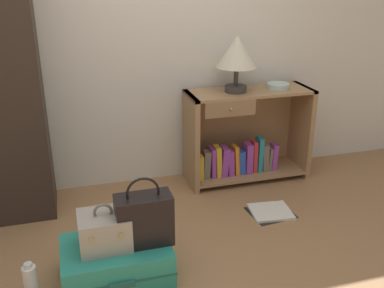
{
  "coord_description": "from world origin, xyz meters",
  "views": [
    {
      "loc": [
        -0.53,
        -1.95,
        1.68
      ],
      "look_at": [
        0.27,
        0.78,
        0.55
      ],
      "focal_mm": 41.93,
      "sensor_mm": 36.0,
      "label": 1
    }
  ],
  "objects_px": {
    "bookshelf": "(244,138)",
    "open_book_on_floor": "(271,212)",
    "bowl": "(278,86)",
    "bottle": "(31,281)",
    "suitcase_large": "(117,261)",
    "handbag": "(144,219)",
    "table_lamp": "(237,54)",
    "train_case": "(104,230)"
  },
  "relations": [
    {
      "from": "bookshelf",
      "to": "bottle",
      "type": "distance_m",
      "value": 2.0
    },
    {
      "from": "table_lamp",
      "to": "train_case",
      "type": "bearing_deg",
      "value": -138.98
    },
    {
      "from": "table_lamp",
      "to": "bowl",
      "type": "height_order",
      "value": "table_lamp"
    },
    {
      "from": "train_case",
      "to": "bottle",
      "type": "relative_size",
      "value": 1.29
    },
    {
      "from": "handbag",
      "to": "open_book_on_floor",
      "type": "bearing_deg",
      "value": 23.46
    },
    {
      "from": "handbag",
      "to": "open_book_on_floor",
      "type": "distance_m",
      "value": 1.16
    },
    {
      "from": "suitcase_large",
      "to": "train_case",
      "type": "height_order",
      "value": "train_case"
    },
    {
      "from": "bookshelf",
      "to": "train_case",
      "type": "height_order",
      "value": "bookshelf"
    },
    {
      "from": "bookshelf",
      "to": "open_book_on_floor",
      "type": "bearing_deg",
      "value": -92.58
    },
    {
      "from": "bookshelf",
      "to": "handbag",
      "type": "relative_size",
      "value": 2.48
    },
    {
      "from": "bowl",
      "to": "bottle",
      "type": "bearing_deg",
      "value": -151.4
    },
    {
      "from": "bowl",
      "to": "open_book_on_floor",
      "type": "xyz_separation_m",
      "value": [
        -0.3,
        -0.61,
        -0.78
      ]
    },
    {
      "from": "train_case",
      "to": "bottle",
      "type": "bearing_deg",
      "value": -173.94
    },
    {
      "from": "suitcase_large",
      "to": "bottle",
      "type": "distance_m",
      "value": 0.47
    },
    {
      "from": "bowl",
      "to": "bottle",
      "type": "height_order",
      "value": "bowl"
    },
    {
      "from": "table_lamp",
      "to": "open_book_on_floor",
      "type": "height_order",
      "value": "table_lamp"
    },
    {
      "from": "bowl",
      "to": "train_case",
      "type": "relative_size",
      "value": 0.64
    },
    {
      "from": "table_lamp",
      "to": "bottle",
      "type": "distance_m",
      "value": 2.12
    },
    {
      "from": "train_case",
      "to": "bottle",
      "type": "height_order",
      "value": "train_case"
    },
    {
      "from": "suitcase_large",
      "to": "bottle",
      "type": "bearing_deg",
      "value": -175.57
    },
    {
      "from": "bottle",
      "to": "handbag",
      "type": "bearing_deg",
      "value": 1.36
    },
    {
      "from": "suitcase_large",
      "to": "open_book_on_floor",
      "type": "bearing_deg",
      "value": 19.52
    },
    {
      "from": "bookshelf",
      "to": "open_book_on_floor",
      "type": "distance_m",
      "value": 0.71
    },
    {
      "from": "bookshelf",
      "to": "handbag",
      "type": "xyz_separation_m",
      "value": [
        -1.03,
        -1.06,
        0.02
      ]
    },
    {
      "from": "bookshelf",
      "to": "bowl",
      "type": "height_order",
      "value": "bowl"
    },
    {
      "from": "bowl",
      "to": "open_book_on_floor",
      "type": "distance_m",
      "value": 1.03
    },
    {
      "from": "bowl",
      "to": "suitcase_large",
      "type": "relative_size",
      "value": 0.29
    },
    {
      "from": "bottle",
      "to": "suitcase_large",
      "type": "bearing_deg",
      "value": 4.43
    },
    {
      "from": "train_case",
      "to": "bowl",
      "type": "bearing_deg",
      "value": 33.6
    },
    {
      "from": "open_book_on_floor",
      "to": "handbag",
      "type": "bearing_deg",
      "value": -156.54
    },
    {
      "from": "train_case",
      "to": "bookshelf",
      "type": "bearing_deg",
      "value": 39.35
    },
    {
      "from": "table_lamp",
      "to": "bottle",
      "type": "bearing_deg",
      "value": -146.24
    },
    {
      "from": "bookshelf",
      "to": "bottle",
      "type": "xyz_separation_m",
      "value": [
        -1.67,
        -1.07,
        -0.25
      ]
    },
    {
      "from": "suitcase_large",
      "to": "bottle",
      "type": "xyz_separation_m",
      "value": [
        -0.47,
        -0.04,
        -0.01
      ]
    },
    {
      "from": "bowl",
      "to": "train_case",
      "type": "height_order",
      "value": "bowl"
    },
    {
      "from": "bookshelf",
      "to": "suitcase_large",
      "type": "relative_size",
      "value": 1.65
    },
    {
      "from": "table_lamp",
      "to": "open_book_on_floor",
      "type": "distance_m",
      "value": 1.21
    },
    {
      "from": "handbag",
      "to": "train_case",
      "type": "bearing_deg",
      "value": 172.48
    },
    {
      "from": "suitcase_large",
      "to": "bookshelf",
      "type": "bearing_deg",
      "value": 40.78
    },
    {
      "from": "train_case",
      "to": "handbag",
      "type": "bearing_deg",
      "value": -7.52
    },
    {
      "from": "handbag",
      "to": "bottle",
      "type": "xyz_separation_m",
      "value": [
        -0.63,
        -0.02,
        -0.27
      ]
    },
    {
      "from": "bottle",
      "to": "open_book_on_floor",
      "type": "height_order",
      "value": "bottle"
    }
  ]
}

